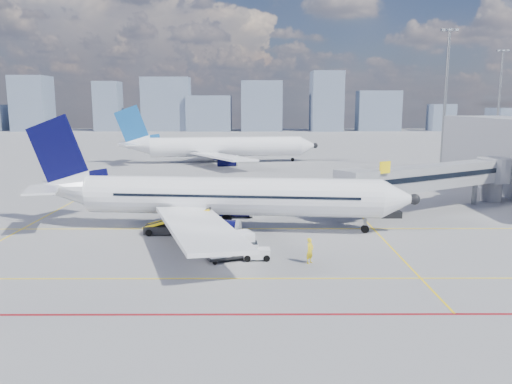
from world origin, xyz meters
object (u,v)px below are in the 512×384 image
main_aircraft (215,196)px  cargo_dolly (230,245)px  baggage_tug (255,251)px  belt_loader (170,227)px  ramp_worker (310,251)px  second_aircraft (218,147)px

main_aircraft → cargo_dolly: main_aircraft is taller
baggage_tug → belt_loader: (-7.87, 7.70, -0.02)m
baggage_tug → main_aircraft: bearing=109.8°
cargo_dolly → baggage_tug: bearing=-24.7°
baggage_tug → ramp_worker: (4.12, -0.89, 0.31)m
main_aircraft → second_aircraft: second_aircraft is taller
main_aircraft → baggage_tug: 10.58m
main_aircraft → baggage_tug: main_aircraft is taller
main_aircraft → baggage_tug: (3.80, -9.54, -2.55)m
main_aircraft → second_aircraft: size_ratio=0.90×
main_aircraft → second_aircraft: (-3.73, 55.99, -0.00)m
second_aircraft → cargo_dolly: size_ratio=9.91×
baggage_tug → belt_loader: belt_loader is taller
cargo_dolly → ramp_worker: 6.17m
baggage_tug → second_aircraft: bearing=94.7°
belt_loader → cargo_dolly: bearing=-49.5°
belt_loader → ramp_worker: 14.76m
belt_loader → ramp_worker: bearing=-32.7°
main_aircraft → cargo_dolly: bearing=-73.2°
cargo_dolly → ramp_worker: cargo_dolly is taller
second_aircraft → baggage_tug: (7.52, -65.53, -2.54)m
second_aircraft → baggage_tug: 66.01m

